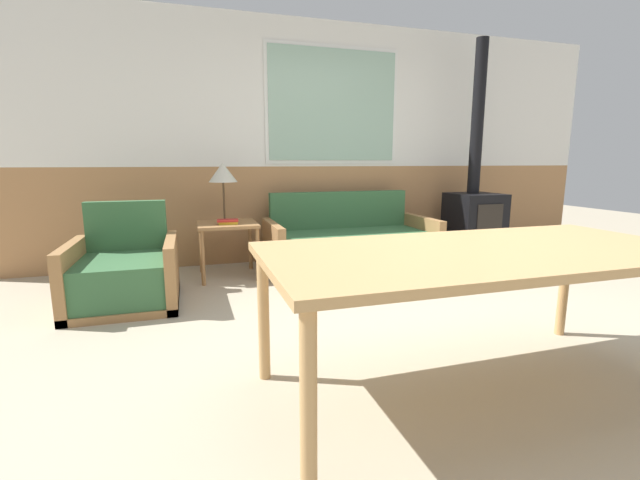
# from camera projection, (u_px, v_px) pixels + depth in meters

# --- Properties ---
(ground_plane) EXTENTS (16.00, 16.00, 0.00)m
(ground_plane) POSITION_uv_depth(u_px,v_px,m) (450.00, 341.00, 2.78)
(ground_plane) COLOR #B2A58C
(wall_back) EXTENTS (7.20, 0.09, 2.70)m
(wall_back) POSITION_uv_depth(u_px,v_px,m) (327.00, 142.00, 5.00)
(wall_back) COLOR #AD7A4C
(wall_back) RESTS_ON ground_plane
(couch) EXTENTS (1.78, 0.86, 0.81)m
(couch) POSITION_uv_depth(u_px,v_px,m) (350.00, 246.00, 4.63)
(couch) COLOR #9E7042
(couch) RESTS_ON ground_plane
(armchair) EXTENTS (0.81, 0.86, 0.81)m
(armchair) POSITION_uv_depth(u_px,v_px,m) (125.00, 275.00, 3.47)
(armchair) COLOR #9E7042
(armchair) RESTS_ON ground_plane
(side_table) EXTENTS (0.58, 0.58, 0.55)m
(side_table) POSITION_uv_depth(u_px,v_px,m) (227.00, 231.00, 4.26)
(side_table) COLOR #9E7042
(side_table) RESTS_ON ground_plane
(table_lamp) EXTENTS (0.28, 0.28, 0.59)m
(table_lamp) POSITION_uv_depth(u_px,v_px,m) (223.00, 174.00, 4.25)
(table_lamp) COLOR #4C3823
(table_lamp) RESTS_ON side_table
(book_stack) EXTENTS (0.21, 0.15, 0.05)m
(book_stack) POSITION_uv_depth(u_px,v_px,m) (228.00, 222.00, 4.14)
(book_stack) COLOR gold
(book_stack) RESTS_ON side_table
(dining_table) EXTENTS (2.13, 1.00, 0.74)m
(dining_table) POSITION_uv_depth(u_px,v_px,m) (483.00, 260.00, 2.07)
(dining_table) COLOR tan
(dining_table) RESTS_ON ground_plane
(wood_stove) EXTENTS (0.56, 0.56, 2.51)m
(wood_stove) POSITION_uv_depth(u_px,v_px,m) (474.00, 208.00, 5.08)
(wood_stove) COLOR black
(wood_stove) RESTS_ON ground_plane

